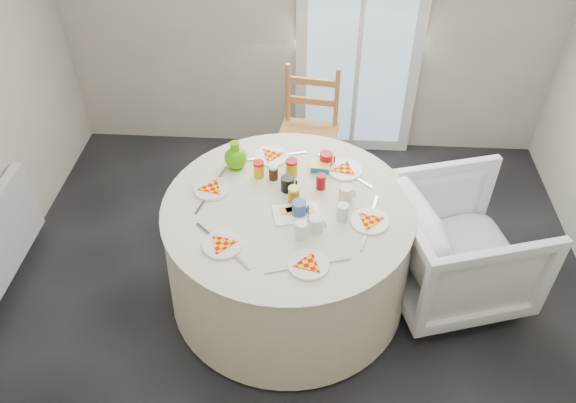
# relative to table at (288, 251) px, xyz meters

# --- Properties ---
(floor) EXTENTS (4.00, 4.00, 0.00)m
(floor) POSITION_rel_table_xyz_m (0.06, -0.25, -0.38)
(floor) COLOR black
(floor) RESTS_ON ground
(wall_back) EXTENTS (4.00, 0.02, 2.60)m
(wall_back) POSITION_rel_table_xyz_m (0.06, 1.75, 0.93)
(wall_back) COLOR #BCB5A3
(wall_back) RESTS_ON floor
(glass_door) EXTENTS (1.00, 0.08, 2.10)m
(glass_door) POSITION_rel_table_xyz_m (0.46, 1.70, 0.68)
(glass_door) COLOR silver
(glass_door) RESTS_ON floor
(table) EXTENTS (1.55, 1.55, 0.79)m
(table) POSITION_rel_table_xyz_m (0.00, 0.00, 0.00)
(table) COLOR beige
(table) RESTS_ON floor
(wooden_chair) EXTENTS (0.50, 0.48, 0.99)m
(wooden_chair) POSITION_rel_table_xyz_m (0.08, 1.14, 0.09)
(wooden_chair) COLOR #A2633C
(wooden_chair) RESTS_ON floor
(armchair) EXTENTS (0.99, 1.03, 0.87)m
(armchair) POSITION_rel_table_xyz_m (1.09, 0.10, 0.02)
(armchair) COLOR white
(armchair) RESTS_ON floor
(place_settings) EXTENTS (1.49, 1.49, 0.02)m
(place_settings) POSITION_rel_table_xyz_m (0.00, 0.00, 0.40)
(place_settings) COLOR silver
(place_settings) RESTS_ON table
(jar_cluster) EXTENTS (0.48, 0.32, 0.13)m
(jar_cluster) POSITION_rel_table_xyz_m (-0.01, 0.22, 0.45)
(jar_cluster) COLOR #926A14
(jar_cluster) RESTS_ON table
(butter_tub) EXTENTS (0.13, 0.10, 0.05)m
(butter_tub) POSITION_rel_table_xyz_m (0.19, 0.35, 0.41)
(butter_tub) COLOR #0B6899
(butter_tub) RESTS_ON table
(green_pitcher) EXTENTS (0.18, 0.18, 0.19)m
(green_pitcher) POSITION_rel_table_xyz_m (-0.35, 0.35, 0.49)
(green_pitcher) COLOR #4AA408
(green_pitcher) RESTS_ON table
(cheese_platter) EXTENTS (0.30, 0.23, 0.03)m
(cheese_platter) POSITION_rel_table_xyz_m (0.05, -0.07, 0.40)
(cheese_platter) COLOR silver
(cheese_platter) RESTS_ON table
(mugs_glasses) EXTENTS (0.73, 0.73, 0.12)m
(mugs_glasses) POSITION_rel_table_xyz_m (0.17, 0.03, 0.44)
(mugs_glasses) COLOR gray
(mugs_glasses) RESTS_ON table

